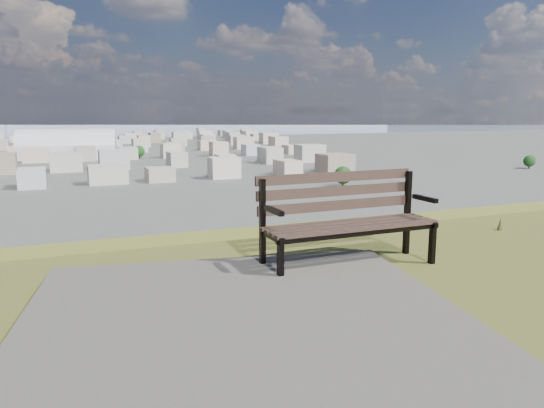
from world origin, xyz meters
name	(u,v)px	position (x,y,z in m)	size (l,w,h in m)	color
park_bench	(346,214)	(-0.21, 2.60, 25.51)	(1.73, 0.59, 0.90)	#423026
gravel_patch	(266,369)	(-1.73, 0.83, 25.04)	(3.09, 4.42, 0.09)	#605D53
arena	(68,149)	(3.44, 316.98, 5.14)	(54.24, 29.16, 21.78)	silver
city_blocks	(60,144)	(0.00, 394.44, 3.50)	(395.00, 361.00, 7.00)	beige
city_trees	(9,151)	(-26.39, 319.00, 4.83)	(406.52, 387.20, 9.98)	#2F1F17
bay_water	(57,128)	(0.00, 900.00, 0.00)	(2400.00, 700.00, 0.12)	#8999AE
far_hills	(27,111)	(-60.92, 1402.93, 25.47)	(2050.00, 340.00, 60.00)	#9AA5BF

